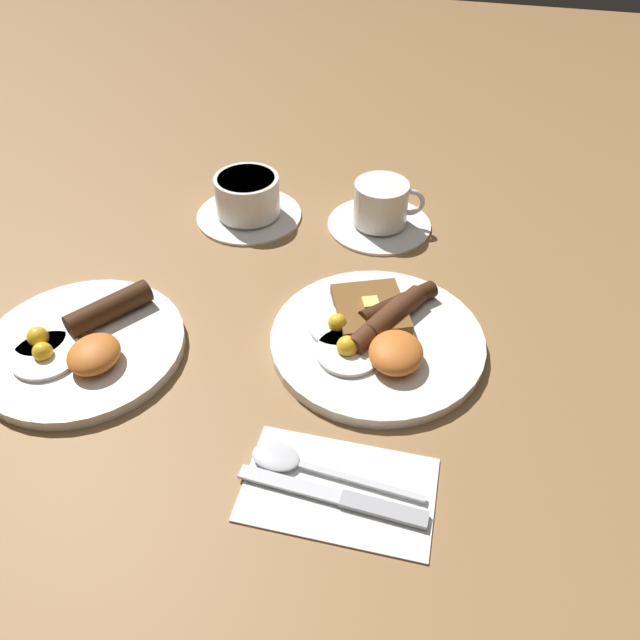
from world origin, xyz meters
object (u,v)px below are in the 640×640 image
Objects in this scene: teacup_near at (381,209)px; spoon at (293,462)px; knife at (342,498)px; breakfast_plate_near at (378,336)px; breakfast_plate_far at (83,345)px; teacup_far at (248,200)px.

teacup_near is 0.88× the size of spoon.
knife is at bearing -174.27° from teacup_near.
spoon is (-0.46, 0.01, -0.02)m from teacup_near.
knife is (-0.23, -0.01, -0.01)m from breakfast_plate_near.
teacup_near is at bearing -87.00° from spoon.
breakfast_plate_far is 0.37m from knife.
breakfast_plate_far is at bearing 106.27° from breakfast_plate_near.
breakfast_plate_near is 0.23m from knife.
breakfast_plate_near is 1.65× the size of teacup_near.
breakfast_plate_far is 1.54× the size of teacup_near.
knife is (-0.13, -0.35, -0.01)m from breakfast_plate_far.
breakfast_plate_near is 0.34m from teacup_far.
breakfast_plate_near is 1.37× the size of knife.
teacup_far is (-0.02, 0.20, 0.00)m from teacup_near.
spoon is at bearing 165.30° from breakfast_plate_near.
spoon is (-0.20, 0.05, -0.01)m from breakfast_plate_near.
breakfast_plate_near is at bearing -85.64° from knife.
breakfast_plate_near is 1.59× the size of teacup_far.
teacup_near reaches higher than teacup_far.
teacup_near is at bearing -81.41° from knife.
teacup_near is 0.97× the size of teacup_far.
teacup_near is 0.49m from knife.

